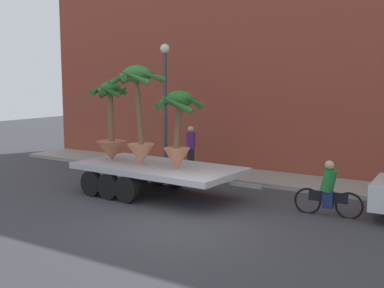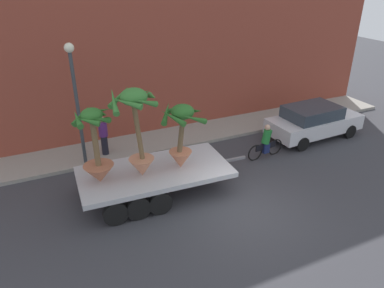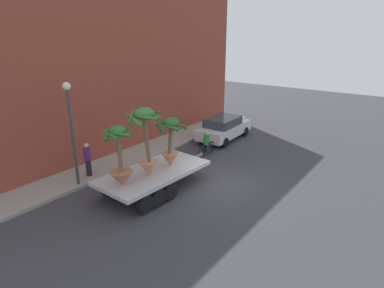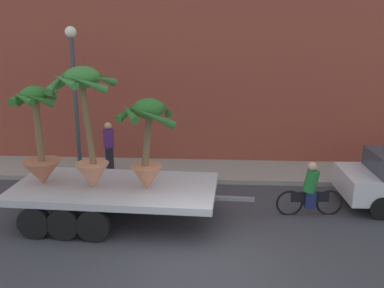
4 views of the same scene
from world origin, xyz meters
name	(u,v)px [view 4 (image 4 of 4)]	position (x,y,z in m)	size (l,w,h in m)	color
ground_plane	(201,265)	(0.00, 0.00, 0.00)	(60.00, 60.00, 0.00)	#38383D
sidewalk	(208,171)	(0.00, 6.10, 0.07)	(24.00, 2.20, 0.15)	gray
building_facade	(211,31)	(0.00, 7.80, 4.79)	(24.00, 1.20, 9.58)	brown
flatbed_trailer	(106,193)	(-2.58, 2.18, 0.76)	(6.33, 2.82, 0.98)	#B7BABF
potted_palm_rear	(147,141)	(-1.42, 1.93, 2.26)	(1.56, 1.60, 2.34)	#C17251
potted_palm_middle	(40,143)	(-4.26, 2.17, 2.10)	(1.34, 1.32, 2.59)	#B26647
potted_palm_front	(86,121)	(-2.93, 1.97, 2.73)	(1.58, 1.59, 3.10)	tan
cyclist	(310,192)	(2.85, 2.81, 0.67)	(1.84, 0.38, 1.54)	black
pedestrian_near_gate	(109,146)	(-3.36, 5.69, 1.04)	(0.36, 0.36, 1.71)	black
street_lamp	(74,83)	(-4.28, 5.30, 3.23)	(0.36, 0.36, 4.83)	#383D42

